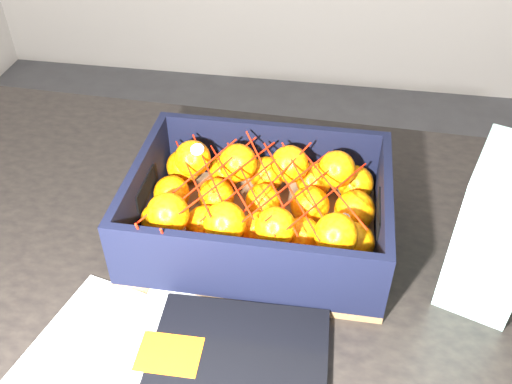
# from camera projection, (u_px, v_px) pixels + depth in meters

# --- Properties ---
(table) EXTENTS (1.23, 0.84, 0.75)m
(table) POSITION_uv_depth(u_px,v_px,m) (200.00, 303.00, 0.87)
(table) COLOR black
(table) RESTS_ON ground
(produce_crate) EXTENTS (0.36, 0.27, 0.12)m
(produce_crate) POSITION_uv_depth(u_px,v_px,m) (259.00, 218.00, 0.82)
(produce_crate) COLOR olive
(produce_crate) RESTS_ON table
(clementine_heap) EXTENTS (0.33, 0.25, 0.10)m
(clementine_heap) POSITION_uv_depth(u_px,v_px,m) (260.00, 209.00, 0.81)
(clementine_heap) COLOR orange
(clementine_heap) RESTS_ON produce_crate
(mesh_net) EXTENTS (0.29, 0.24, 0.09)m
(mesh_net) POSITION_uv_depth(u_px,v_px,m) (253.00, 186.00, 0.77)
(mesh_net) COLOR red
(mesh_net) RESTS_ON clementine_heap
(retail_carton) EXTENTS (0.13, 0.16, 0.20)m
(retail_carton) POSITION_uv_depth(u_px,v_px,m) (498.00, 228.00, 0.71)
(retail_carton) COLOR white
(retail_carton) RESTS_ON table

